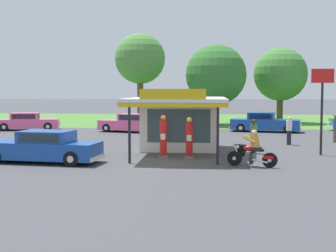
# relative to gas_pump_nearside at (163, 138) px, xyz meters

# --- Properties ---
(ground_plane) EXTENTS (300.00, 300.00, 0.00)m
(ground_plane) POSITION_rel_gas_pump_nearside_xyz_m (0.02, -1.14, -0.95)
(ground_plane) COLOR #424247
(grass_verge_strip) EXTENTS (120.00, 24.00, 0.01)m
(grass_verge_strip) POSITION_rel_gas_pump_nearside_xyz_m (0.02, 28.86, -0.94)
(grass_verge_strip) COLOR #477A33
(grass_verge_strip) RESTS_ON ground
(service_station_kiosk) EXTENTS (4.80, 7.80, 3.31)m
(service_station_kiosk) POSITION_rel_gas_pump_nearside_xyz_m (0.63, 3.01, 0.74)
(service_station_kiosk) COLOR silver
(service_station_kiosk) RESTS_ON ground
(gas_pump_nearside) EXTENTS (0.44, 0.44, 2.07)m
(gas_pump_nearside) POSITION_rel_gas_pump_nearside_xyz_m (0.00, 0.00, 0.00)
(gas_pump_nearside) COLOR slate
(gas_pump_nearside) RESTS_ON ground
(gas_pump_offside) EXTENTS (0.44, 0.44, 1.98)m
(gas_pump_offside) POSITION_rel_gas_pump_nearside_xyz_m (1.25, -0.00, -0.04)
(gas_pump_offside) COLOR slate
(gas_pump_offside) RESTS_ON ground
(motorcycle_with_rider) EXTENTS (2.09, 0.87, 1.58)m
(motorcycle_with_rider) POSITION_rel_gas_pump_nearside_xyz_m (4.06, -2.30, -0.29)
(motorcycle_with_rider) COLOR black
(motorcycle_with_rider) RESTS_ON ground
(featured_classic_sedan) EXTENTS (5.63, 2.38, 1.44)m
(featured_classic_sedan) POSITION_rel_gas_pump_nearside_xyz_m (-5.29, -1.96, -0.28)
(featured_classic_sedan) COLOR #19479E
(featured_classic_sedan) RESTS_ON ground
(parked_car_back_row_far_right) EXTENTS (5.46, 3.03, 1.42)m
(parked_car_back_row_far_right) POSITION_rel_gas_pump_nearside_xyz_m (-12.70, 14.50, -0.29)
(parked_car_back_row_far_right) COLOR #E55993
(parked_car_back_row_far_right) RESTS_ON ground
(parked_car_back_row_centre) EXTENTS (5.39, 3.13, 1.44)m
(parked_car_back_row_centre) POSITION_rel_gas_pump_nearside_xyz_m (-3.84, 13.40, -0.28)
(parked_car_back_row_centre) COLOR #E55993
(parked_car_back_row_centre) RESTS_ON ground
(parked_car_back_row_left) EXTENTS (5.72, 3.01, 1.52)m
(parked_car_back_row_left) POSITION_rel_gas_pump_nearside_xyz_m (6.57, 14.66, -0.26)
(parked_car_back_row_left) COLOR #19479E
(parked_car_back_row_left) RESTS_ON ground
(bystander_standing_back_lot) EXTENTS (0.38, 0.38, 1.72)m
(bystander_standing_back_lot) POSITION_rel_gas_pump_nearside_xyz_m (10.05, 7.37, -0.02)
(bystander_standing_back_lot) COLOR brown
(bystander_standing_back_lot) RESTS_ON ground
(bystander_admiring_sedan) EXTENTS (0.38, 0.38, 1.74)m
(bystander_admiring_sedan) POSITION_rel_gas_pump_nearside_xyz_m (4.50, 1.93, -0.01)
(bystander_admiring_sedan) COLOR brown
(bystander_admiring_sedan) RESTS_ON ground
(bystander_leaning_by_kiosk) EXTENTS (0.34, 0.34, 1.68)m
(bystander_leaning_by_kiosk) POSITION_rel_gas_pump_nearside_xyz_m (6.97, 5.92, -0.06)
(bystander_leaning_by_kiosk) COLOR black
(bystander_leaning_by_kiosk) RESTS_ON ground
(tree_oak_far_right) EXTENTS (5.33, 5.33, 7.53)m
(tree_oak_far_right) POSITION_rel_gas_pump_nearside_xyz_m (9.28, 25.02, 3.89)
(tree_oak_far_right) COLOR brown
(tree_oak_far_right) RESTS_ON ground
(tree_oak_centre) EXTENTS (5.72, 5.72, 7.58)m
(tree_oak_centre) POSITION_rel_gas_pump_nearside_xyz_m (2.83, 21.67, 3.76)
(tree_oak_centre) COLOR brown
(tree_oak_centre) RESTS_ON ground
(tree_oak_far_left) EXTENTS (4.87, 4.87, 8.75)m
(tree_oak_far_left) POSITION_rel_gas_pump_nearside_xyz_m (-4.47, 22.30, 5.31)
(tree_oak_far_left) COLOR brown
(tree_oak_far_left) RESTS_ON ground
(roadside_pole_sign) EXTENTS (1.10, 0.12, 4.32)m
(roadside_pole_sign) POSITION_rel_gas_pump_nearside_xyz_m (7.80, 1.56, 2.03)
(roadside_pole_sign) COLOR black
(roadside_pole_sign) RESTS_ON ground
(spare_tire_stack) EXTENTS (0.60, 0.60, 0.54)m
(spare_tire_stack) POSITION_rel_gas_pump_nearside_xyz_m (3.76, 1.04, -0.68)
(spare_tire_stack) COLOR black
(spare_tire_stack) RESTS_ON ground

